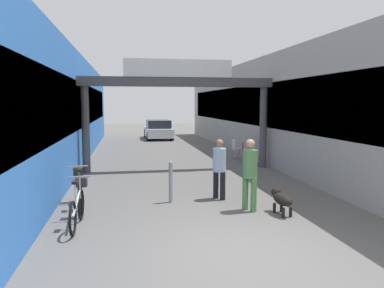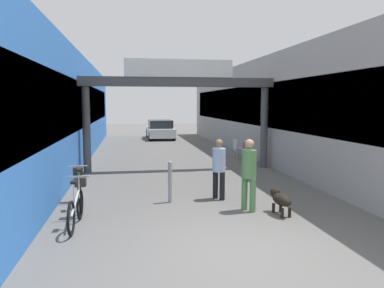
% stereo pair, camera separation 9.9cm
% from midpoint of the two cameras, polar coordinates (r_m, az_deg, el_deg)
% --- Properties ---
extents(ground_plane, '(80.00, 80.00, 0.00)m').
position_cam_midpoint_polar(ground_plane, '(6.74, 7.10, -15.63)').
color(ground_plane, '#605E5B').
extents(storefront_left, '(3.00, 26.00, 4.41)m').
position_cam_midpoint_polar(storefront_left, '(17.27, -20.86, 4.84)').
color(storefront_left, blue).
rests_on(storefront_left, ground_plane).
extents(storefront_right, '(3.00, 26.00, 4.41)m').
position_cam_midpoint_polar(storefront_right, '(18.34, 12.33, 5.16)').
color(storefront_right, '#9E9993').
rests_on(storefront_right, ground_plane).
extents(arcade_sign_gateway, '(7.40, 0.47, 4.09)m').
position_cam_midpoint_polar(arcade_sign_gateway, '(13.95, -2.35, 7.82)').
color(arcade_sign_gateway, '#4C4C4F').
rests_on(arcade_sign_gateway, ground_plane).
extents(pedestrian_with_dog, '(0.47, 0.47, 1.69)m').
position_cam_midpoint_polar(pedestrian_with_dog, '(8.77, 8.48, -3.95)').
color(pedestrian_with_dog, '#4C7F47').
rests_on(pedestrian_with_dog, ground_plane).
extents(pedestrian_companion, '(0.47, 0.47, 1.58)m').
position_cam_midpoint_polar(pedestrian_companion, '(9.76, 3.91, -3.26)').
color(pedestrian_companion, black).
rests_on(pedestrian_companion, ground_plane).
extents(dog_on_leash, '(0.36, 0.79, 0.57)m').
position_cam_midpoint_polar(dog_on_leash, '(8.77, 13.13, -8.11)').
color(dog_on_leash, black).
rests_on(dog_on_leash, ground_plane).
extents(bicycle_silver_nearest, '(0.46, 1.69, 0.98)m').
position_cam_midpoint_polar(bicycle_silver_nearest, '(8.11, -17.34, -8.83)').
color(bicycle_silver_nearest, black).
rests_on(bicycle_silver_nearest, ground_plane).
extents(bicycle_green_second, '(0.46, 1.68, 0.98)m').
position_cam_midpoint_polar(bicycle_green_second, '(9.44, -17.04, -6.70)').
color(bicycle_green_second, black).
rests_on(bicycle_green_second, ground_plane).
extents(bollard_post_metal, '(0.10, 0.10, 1.06)m').
position_cam_midpoint_polar(bollard_post_metal, '(9.49, -3.57, -5.73)').
color(bollard_post_metal, gray).
rests_on(bollard_post_metal, ground_plane).
extents(cafe_chair_red_nearer, '(0.51, 0.51, 0.89)m').
position_cam_midpoint_polar(cafe_chair_red_nearer, '(15.68, 7.94, -1.02)').
color(cafe_chair_red_nearer, gray).
rests_on(cafe_chair_red_nearer, ground_plane).
extents(cafe_chair_aluminium_farther, '(0.45, 0.45, 0.89)m').
position_cam_midpoint_polar(cafe_chair_aluminium_farther, '(16.90, 6.56, -0.48)').
color(cafe_chair_aluminium_farther, gray).
rests_on(cafe_chair_aluminium_farther, ground_plane).
extents(parked_car_white, '(1.84, 4.02, 1.33)m').
position_cam_midpoint_polar(parked_car_white, '(26.51, -5.28, 2.19)').
color(parked_car_white, silver).
rests_on(parked_car_white, ground_plane).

